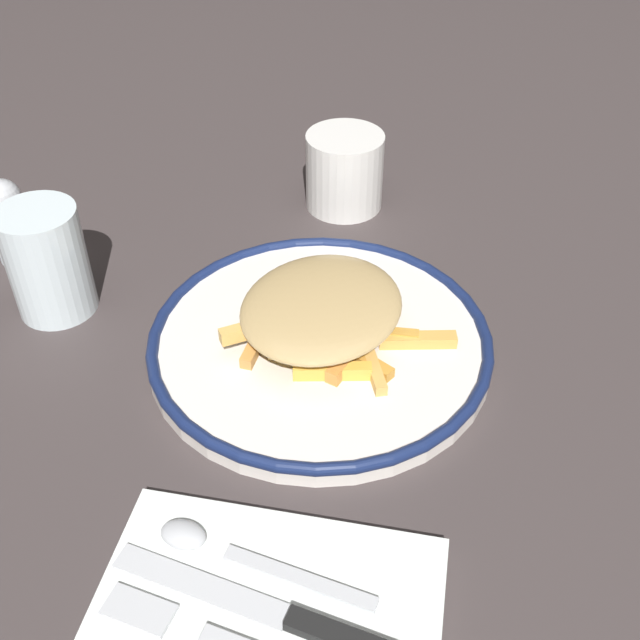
# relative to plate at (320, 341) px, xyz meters

# --- Properties ---
(ground_plane) EXTENTS (2.60, 2.60, 0.00)m
(ground_plane) POSITION_rel_plate_xyz_m (0.00, 0.00, -0.01)
(ground_plane) COLOR #3E3535
(plate) EXTENTS (0.30, 0.30, 0.02)m
(plate) POSITION_rel_plate_xyz_m (0.00, 0.00, 0.00)
(plate) COLOR silver
(plate) RESTS_ON ground_plane
(fries_heap) EXTENTS (0.18, 0.20, 0.04)m
(fries_heap) POSITION_rel_plate_xyz_m (0.01, -0.01, 0.03)
(fries_heap) COLOR gold
(fries_heap) RESTS_ON plate
(napkin) EXTENTS (0.15, 0.22, 0.01)m
(napkin) POSITION_rel_plate_xyz_m (-0.25, -0.02, -0.00)
(napkin) COLOR white
(napkin) RESTS_ON ground_plane
(knife) EXTENTS (0.05, 0.21, 0.01)m
(knife) POSITION_rel_plate_xyz_m (-0.26, -0.04, 0.01)
(knife) COLOR black
(knife) RESTS_ON napkin
(spoon) EXTENTS (0.04, 0.15, 0.01)m
(spoon) POSITION_rel_plate_xyz_m (-0.22, 0.01, 0.01)
(spoon) COLOR silver
(spoon) RESTS_ON napkin
(water_glass) EXTENTS (0.07, 0.07, 0.10)m
(water_glass) POSITION_rel_plate_xyz_m (0.01, 0.25, 0.04)
(water_glass) COLOR silver
(water_glass) RESTS_ON ground_plane
(coffee_mug) EXTENTS (0.11, 0.08, 0.08)m
(coffee_mug) POSITION_rel_plate_xyz_m (0.24, 0.03, 0.03)
(coffee_mug) COLOR silver
(coffee_mug) RESTS_ON ground_plane
(salt_shaker) EXTENTS (0.04, 0.04, 0.09)m
(salt_shaker) POSITION_rel_plate_xyz_m (0.07, 0.33, 0.03)
(salt_shaker) COLOR silver
(salt_shaker) RESTS_ON ground_plane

